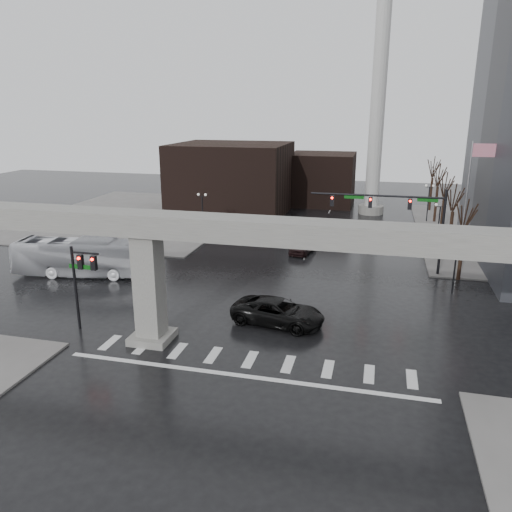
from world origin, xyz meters
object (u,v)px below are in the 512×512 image
(far_car, at_px, (303,246))
(signal_mast_arm, at_px, (400,212))
(pickup_truck, at_px, (278,312))
(city_bus, at_px, (83,257))

(far_car, bearing_deg, signal_mast_arm, -15.08)
(signal_mast_arm, xyz_separation_m, pickup_truck, (-8.39, -14.20, -4.91))
(signal_mast_arm, height_order, city_bus, signal_mast_arm)
(signal_mast_arm, bearing_deg, city_bus, -164.32)
(signal_mast_arm, xyz_separation_m, far_car, (-9.48, 4.35, -5.02))
(signal_mast_arm, height_order, far_car, signal_mast_arm)
(far_car, bearing_deg, pickup_truck, -77.06)
(signal_mast_arm, distance_m, far_car, 11.58)
(pickup_truck, distance_m, city_bus, 20.64)
(signal_mast_arm, distance_m, pickup_truck, 17.21)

